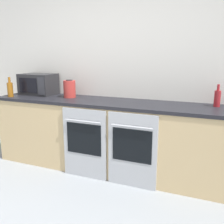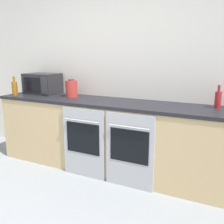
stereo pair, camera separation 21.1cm
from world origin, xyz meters
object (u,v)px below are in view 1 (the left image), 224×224
oven_left (84,143)px  microwave (38,84)px  oven_right (132,150)px  bottle_amber (10,89)px  bottle_red (217,98)px  kettle (70,89)px

oven_left → microwave: 1.27m
microwave → oven_left: bearing=-24.1°
oven_right → microwave: bearing=164.6°
oven_left → oven_right: bearing=0.0°
bottle_amber → bottle_red: bearing=7.5°
bottle_amber → bottle_red: size_ratio=1.08×
oven_right → bottle_red: 1.14m
oven_right → bottle_amber: (-1.85, 0.12, 0.60)m
bottle_amber → kettle: bearing=18.4°
microwave → bottle_red: (2.46, 0.03, -0.05)m
oven_left → kettle: 0.84m
bottle_amber → oven_left: bearing=-5.7°
microwave → kettle: bearing=-5.3°
oven_right → microwave: size_ratio=1.75×
oven_left → bottle_amber: (-1.24, 0.12, 0.60)m
kettle → microwave: bearing=174.7°
microwave → bottle_amber: size_ratio=1.81×
oven_right → kettle: kettle is taller
oven_right → kettle: 1.27m
bottle_red → kettle: (-1.90, -0.09, 0.02)m
kettle → oven_right: bearing=-20.6°
oven_left → kettle: kettle is taller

